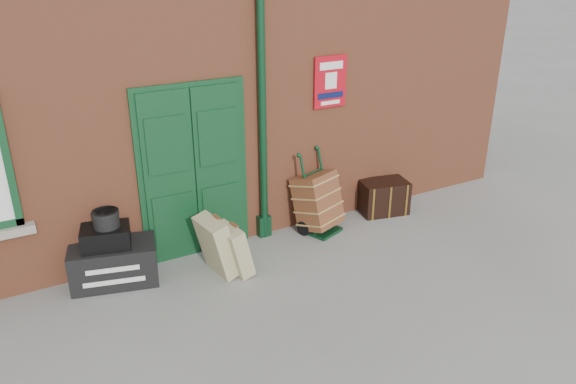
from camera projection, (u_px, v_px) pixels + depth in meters
ground at (270, 300)px, 6.43m from camera, size 80.00×80.00×0.00m
station_building at (161, 61)px, 8.37m from camera, size 10.30×4.30×4.36m
houdini_trunk at (114, 263)px, 6.69m from camera, size 1.10×0.78×0.50m
strongbox at (106, 237)px, 6.52m from camera, size 0.63×0.52×0.25m
hatbox at (106, 219)px, 6.44m from camera, size 0.36×0.36×0.20m
suitcase_back at (217, 246)px, 6.81m from camera, size 0.44×0.57×0.76m
suitcase_front at (234, 250)px, 6.83m from camera, size 0.39×0.51×0.66m
porter_trolley at (318, 201)px, 7.86m from camera, size 0.72×0.75×1.14m
dark_trunk at (383, 197)px, 8.48m from camera, size 0.78×0.59×0.50m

